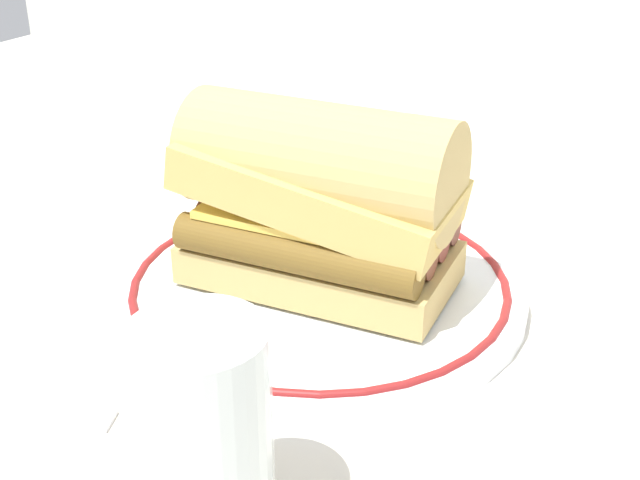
# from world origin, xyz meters

# --- Properties ---
(ground_plane) EXTENTS (1.50, 1.50, 0.00)m
(ground_plane) POSITION_xyz_m (0.00, 0.00, 0.00)
(ground_plane) COLOR beige
(plate) EXTENTS (0.28, 0.28, 0.01)m
(plate) POSITION_xyz_m (0.02, 0.03, 0.01)
(plate) COLOR white
(plate) RESTS_ON ground_plane
(sausage_sandwich) EXTENTS (0.19, 0.13, 0.13)m
(sausage_sandwich) POSITION_xyz_m (0.02, 0.03, 0.08)
(sausage_sandwich) COLOR tan
(sausage_sandwich) RESTS_ON plate
(drinking_glass) EXTENTS (0.06, 0.06, 0.11)m
(drinking_glass) POSITION_xyz_m (0.09, -0.18, 0.05)
(drinking_glass) COLOR silver
(drinking_glass) RESTS_ON ground_plane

